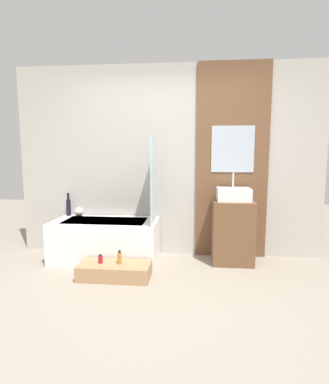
{
  "coord_description": "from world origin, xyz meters",
  "views": [
    {
      "loc": [
        0.37,
        -2.56,
        1.42
      ],
      "look_at": [
        0.05,
        0.72,
        0.99
      ],
      "focal_mm": 28.0,
      "sensor_mm": 36.0,
      "label": 1
    }
  ],
  "objects": [
    {
      "name": "vase_tall_dark",
      "position": [
        -1.39,
        1.45,
        0.67
      ],
      "size": [
        0.06,
        0.06,
        0.32
      ],
      "color": "black",
      "rests_on": "bathtub"
    },
    {
      "name": "wooden_step_bench",
      "position": [
        -0.52,
        0.64,
        0.08
      ],
      "size": [
        0.81,
        0.36,
        0.17
      ],
      "primitive_type": "cube",
      "color": "#A87F56",
      "rests_on": "ground_plane"
    },
    {
      "name": "wall_tiled_back",
      "position": [
        0.0,
        1.58,
        1.3
      ],
      "size": [
        4.2,
        0.06,
        2.6
      ],
      "primitive_type": "cube",
      "color": "#B7B2A8",
      "rests_on": "ground_plane"
    },
    {
      "name": "wall_wood_accent",
      "position": [
        0.88,
        1.53,
        1.31
      ],
      "size": [
        0.95,
        0.04,
        2.6
      ],
      "color": "brown",
      "rests_on": "ground_plane"
    },
    {
      "name": "bathtub",
      "position": [
        -0.78,
        1.19,
        0.27
      ],
      "size": [
        1.37,
        0.67,
        0.54
      ],
      "color": "white",
      "rests_on": "ground_plane"
    },
    {
      "name": "bottle_soap_primary",
      "position": [
        -0.68,
        0.64,
        0.22
      ],
      "size": [
        0.05,
        0.05,
        0.1
      ],
      "color": "#B21928",
      "rests_on": "wooden_step_bench"
    },
    {
      "name": "bottle_soap_secondary",
      "position": [
        -0.46,
        0.64,
        0.24
      ],
      "size": [
        0.05,
        0.05,
        0.16
      ],
      "color": "#B2752D",
      "rests_on": "wooden_step_bench"
    },
    {
      "name": "ground_plane",
      "position": [
        0.0,
        0.0,
        0.0
      ],
      "size": [
        12.0,
        12.0,
        0.0
      ],
      "primitive_type": "plane",
      "color": "gray"
    },
    {
      "name": "sink",
      "position": [
        0.88,
        1.29,
        0.9
      ],
      "size": [
        0.42,
        0.31,
        0.35
      ],
      "color": "white",
      "rests_on": "vanity_cabinet"
    },
    {
      "name": "vase_round_light",
      "position": [
        -1.22,
        1.42,
        0.6
      ],
      "size": [
        0.13,
        0.13,
        0.13
      ],
      "primitive_type": "sphere",
      "color": "silver",
      "rests_on": "bathtub"
    },
    {
      "name": "glass_shower_screen",
      "position": [
        -0.13,
        1.15,
        1.08
      ],
      "size": [
        0.01,
        0.55,
        1.08
      ],
      "primitive_type": "cube",
      "color": "silver",
      "rests_on": "bathtub"
    },
    {
      "name": "vanity_cabinet",
      "position": [
        0.88,
        1.29,
        0.41
      ],
      "size": [
        0.52,
        0.44,
        0.81
      ],
      "primitive_type": "cube",
      "color": "brown",
      "rests_on": "ground_plane"
    }
  ]
}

